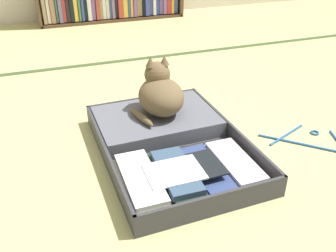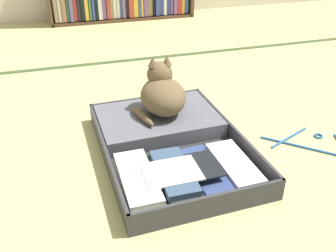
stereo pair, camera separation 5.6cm
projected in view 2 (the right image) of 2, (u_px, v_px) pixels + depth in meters
ground_plane at (178, 150)px, 1.61m from camera, size 10.00×10.00×0.00m
tatami_border at (126, 60)px, 2.55m from camera, size 4.80×0.05×0.00m
open_suitcase at (166, 141)px, 1.59m from camera, size 0.58×0.81×0.09m
black_cat at (162, 93)px, 1.67m from camera, size 0.25×0.27×0.25m
clothes_hanger at (316, 145)px, 1.63m from camera, size 0.35×0.34×0.01m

